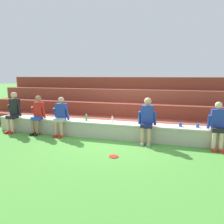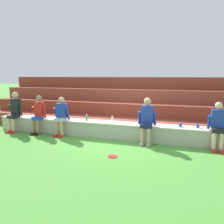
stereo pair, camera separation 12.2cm
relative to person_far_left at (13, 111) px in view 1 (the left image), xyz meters
The scene contains 15 objects.
ground_plane 4.01m from the person_far_left, ahead, with size 80.00×80.00×0.00m, color #4C9338.
stone_seating_wall 3.97m from the person_far_left, ahead, with size 9.17×0.58×0.53m.
brick_bleachers 4.63m from the person_far_left, 31.95° to the left, with size 12.11×2.71×1.99m.
person_far_left is the anchor object (origin of this frame).
person_left_of_center 1.03m from the person_far_left, ahead, with size 0.49×0.54×1.36m.
person_center 1.94m from the person_far_left, ahead, with size 0.54×0.50×1.34m.
person_right_of_center 4.88m from the person_far_left, ahead, with size 0.55×0.54×1.41m.
person_far_right 6.85m from the person_far_left, ahead, with size 0.53×0.52×1.34m.
water_bottle_near_right 4.60m from the person_far_left, ahead, with size 0.07×0.07×0.28m.
water_bottle_near_left 3.71m from the person_far_left, ahead, with size 0.06×0.06×0.23m.
water_bottle_center_gap 2.79m from the person_far_left, ahead, with size 0.07×0.07×0.23m.
plastic_cup_right_end 5.87m from the person_far_left, ahead, with size 0.09×0.09×0.11m, color blue.
plastic_cup_middle 1.66m from the person_far_left, 12.08° to the left, with size 0.08×0.08×0.11m, color blue.
plastic_cup_left_end 6.37m from the person_far_left, ahead, with size 0.09×0.09×0.10m, color blue.
frisbee 4.51m from the person_far_left, 18.03° to the right, with size 0.25×0.25×0.02m, color red.
Camera 1 is at (1.75, -6.47, 2.07)m, focal length 34.60 mm.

